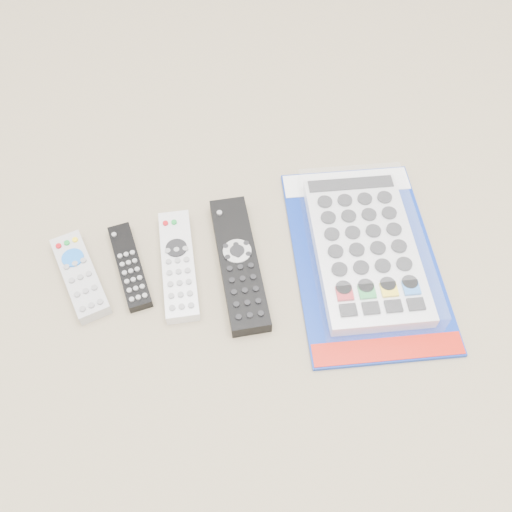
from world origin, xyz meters
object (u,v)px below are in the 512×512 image
object	(u,v)px
remote_silver_dvd	(178,265)
remote_small_grey	(80,276)
remote_slim_black	(130,266)
remote_large_black	(239,263)
jumbo_remote_packaged	(365,248)

from	to	relation	value
remote_silver_dvd	remote_small_grey	bearing A→B (deg)	179.18
remote_slim_black	remote_large_black	distance (m)	0.17
remote_small_grey	remote_large_black	xyz separation A→B (m)	(0.24, -0.04, 0.00)
jumbo_remote_packaged	remote_slim_black	bearing A→B (deg)	178.55
remote_small_grey	remote_slim_black	distance (m)	0.08
remote_small_grey	remote_slim_black	xyz separation A→B (m)	(0.08, -0.00, -0.00)
remote_silver_dvd	remote_slim_black	bearing A→B (deg)	172.54
remote_slim_black	remote_silver_dvd	distance (m)	0.08
remote_small_grey	jumbo_remote_packaged	size ratio (longest dim) A/B	0.41
remote_slim_black	remote_large_black	xyz separation A→B (m)	(0.16, -0.04, 0.00)
remote_small_grey	remote_slim_black	bearing A→B (deg)	-12.33
remote_small_grey	remote_silver_dvd	bearing A→B (deg)	-18.98
remote_small_grey	remote_large_black	bearing A→B (deg)	-21.53
remote_silver_dvd	remote_large_black	size ratio (longest dim) A/B	0.81
remote_large_black	jumbo_remote_packaged	world-z (taller)	jumbo_remote_packaged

